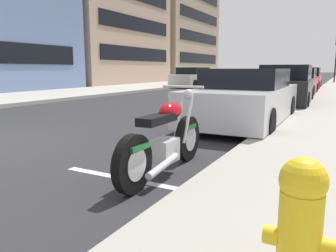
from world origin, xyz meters
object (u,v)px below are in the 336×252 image
(parked_motorcycle, at_px, (165,141))
(parked_car_across_street, at_px, (297,83))
(fire_hydrant, at_px, (300,227))
(parked_car_mid_block, at_px, (245,98))
(parked_car_at_intersection, at_px, (306,79))
(parked_car_near_corner, at_px, (286,86))
(car_opposite_curb, at_px, (193,78))

(parked_motorcycle, distance_m, parked_car_across_street, 14.23)
(parked_motorcycle, bearing_deg, fire_hydrant, -137.18)
(parked_car_mid_block, bearing_deg, parked_car_at_intersection, -0.26)
(parked_car_mid_block, distance_m, fire_hydrant, 6.57)
(parked_car_mid_block, distance_m, parked_car_across_street, 9.85)
(parked_car_across_street, relative_size, parked_car_at_intersection, 0.94)
(parked_car_mid_block, height_order, parked_car_near_corner, parked_car_near_corner)
(parked_car_mid_block, bearing_deg, fire_hydrant, -163.22)
(parked_car_near_corner, height_order, car_opposite_curb, parked_car_near_corner)
(parked_motorcycle, xyz_separation_m, parked_car_near_corner, (9.33, -0.07, 0.27))
(parked_car_near_corner, relative_size, car_opposite_curb, 1.03)
(parked_motorcycle, height_order, parked_car_at_intersection, parked_car_at_intersection)
(parked_car_at_intersection, xyz_separation_m, fire_hydrant, (-21.46, -2.12, -0.13))
(parked_car_at_intersection, bearing_deg, parked_car_mid_block, 178.86)
(parked_motorcycle, bearing_deg, parked_car_across_street, -0.71)
(parked_car_near_corner, height_order, fire_hydrant, parked_car_near_corner)
(parked_motorcycle, xyz_separation_m, fire_hydrant, (-1.89, -1.84, 0.12))
(parked_car_mid_block, height_order, parked_car_across_street, parked_car_across_street)
(parked_car_mid_block, height_order, fire_hydrant, parked_car_mid_block)
(parked_car_across_street, distance_m, parked_car_at_intersection, 5.34)
(parked_car_near_corner, bearing_deg, parked_motorcycle, 177.37)
(car_opposite_curb, bearing_deg, parked_car_mid_block, 32.08)
(parked_car_mid_block, xyz_separation_m, fire_hydrant, (-6.27, -1.98, -0.09))
(parked_car_across_street, bearing_deg, parked_car_near_corner, -178.36)
(parked_car_across_street, distance_m, fire_hydrant, 16.24)
(parked_car_at_intersection, height_order, fire_hydrant, parked_car_at_intersection)
(parked_car_near_corner, xyz_separation_m, car_opposite_curb, (9.42, 8.01, -0.02))
(car_opposite_curb, distance_m, fire_hydrant, 22.84)
(parked_car_across_street, bearing_deg, fire_hydrant, -173.83)
(parked_car_across_street, xyz_separation_m, parked_car_at_intersection, (5.34, 0.14, 0.02))
(parked_car_across_street, xyz_separation_m, fire_hydrant, (-16.12, -1.98, -0.10))
(parked_car_mid_block, bearing_deg, parked_motorcycle, -178.86)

